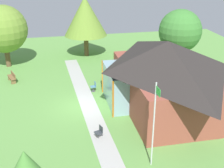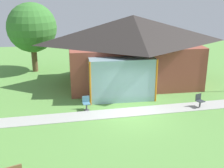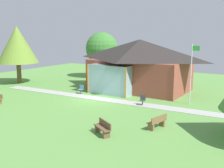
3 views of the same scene
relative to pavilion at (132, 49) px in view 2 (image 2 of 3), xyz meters
name	(u,v)px [view 2 (image 2 of 3)]	position (x,y,z in m)	size (l,w,h in m)	color
ground_plane	(134,115)	(-1.14, -5.90, -2.72)	(44.00, 44.00, 0.00)	#609947
pavilion	(132,49)	(0.00, 0.00, 0.00)	(10.56, 7.55, 5.23)	brown
footpath	(132,112)	(-1.14, -5.44, -2.71)	(22.42, 1.30, 0.03)	#ADADA8
patio_chair_lawn_spare	(199,101)	(3.21, -5.35, -2.31)	(0.56, 0.56, 0.86)	#33383D
patio_chair_west	(86,103)	(-3.85, -4.66, -2.31)	(0.49, 0.49, 0.86)	teal
tree_behind_pavilion_left	(32,28)	(-7.76, 4.58, 1.13)	(4.22, 4.22, 5.99)	brown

